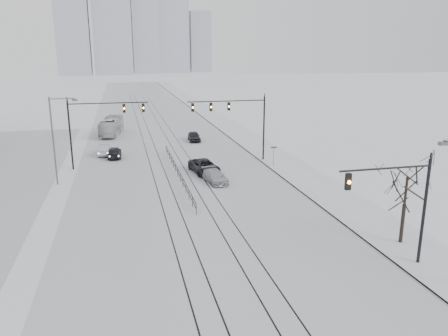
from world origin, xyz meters
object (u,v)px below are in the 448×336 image
at_px(sedan_sb_outer, 105,150).
at_px(sedan_nb_front, 204,167).
at_px(sedan_nb_far, 194,136).
at_px(traffic_mast_near, 403,199).
at_px(bare_tree, 407,184).
at_px(box_truck, 112,126).
at_px(sedan_sb_inner, 115,152).
at_px(sedan_nb_right, 215,176).

distance_m(sedan_sb_outer, sedan_nb_front, 16.35).
bearing_deg(sedan_nb_far, traffic_mast_near, -79.57).
distance_m(bare_tree, sedan_nb_far, 41.27).
xyz_separation_m(sedan_nb_front, box_truck, (-10.49, 26.82, 0.67)).
bearing_deg(sedan_nb_front, sedan_sb_inner, 126.76).
xyz_separation_m(sedan_nb_front, sedan_nb_far, (1.91, 18.40, -0.03)).
height_order(sedan_nb_front, sedan_nb_far, sedan_nb_front).
bearing_deg(sedan_nb_right, sedan_nb_front, 87.49).
bearing_deg(sedan_nb_right, sedan_sb_inner, 118.55).
height_order(sedan_nb_front, sedan_nb_right, sedan_nb_front).
bearing_deg(sedan_nb_front, sedan_nb_far, 75.71).
height_order(traffic_mast_near, bare_tree, traffic_mast_near).
bearing_deg(traffic_mast_near, bare_tree, 51.24).
bearing_deg(bare_tree, box_truck, 112.87).
bearing_deg(sedan_sb_outer, sedan_nb_right, 130.50).
distance_m(sedan_nb_right, sedan_nb_far, 22.38).
bearing_deg(bare_tree, sedan_sb_outer, 122.23).
distance_m(sedan_sb_outer, sedan_nb_right, 19.62).
bearing_deg(sedan_nb_right, bare_tree, -69.96).
bearing_deg(box_truck, sedan_nb_right, 118.61).
xyz_separation_m(traffic_mast_near, sedan_nb_right, (-7.25, 20.96, -3.92)).
height_order(sedan_sb_inner, box_truck, box_truck).
xyz_separation_m(bare_tree, sedan_nb_right, (-9.66, 17.96, -3.84)).
distance_m(sedan_sb_inner, sedan_nb_front, 14.03).
distance_m(sedan_nb_front, sedan_nb_far, 18.50).
relative_size(traffic_mast_near, sedan_sb_outer, 1.61).
xyz_separation_m(traffic_mast_near, sedan_nb_far, (-5.73, 43.29, -3.84)).
height_order(sedan_nb_right, sedan_nb_far, sedan_nb_far).
bearing_deg(traffic_mast_near, box_truck, 109.32).
height_order(bare_tree, sedan_nb_far, bare_tree).
bearing_deg(sedan_sb_inner, sedan_nb_front, 136.49).
height_order(sedan_sb_outer, sedan_nb_far, sedan_nb_far).
xyz_separation_m(bare_tree, sedan_sb_inner, (-19.99, 31.78, -3.76)).
bearing_deg(sedan_sb_outer, bare_tree, 126.39).
distance_m(sedan_nb_far, box_truck, 15.00).
relative_size(sedan_sb_outer, box_truck, 0.43).
relative_size(bare_tree, sedan_sb_inner, 1.43).
relative_size(sedan_sb_inner, sedan_nb_right, 0.96).
bearing_deg(sedan_sb_outer, sedan_nb_far, -149.45).
relative_size(sedan_nb_right, box_truck, 0.44).
bearing_deg(sedan_nb_right, box_truck, 101.25).
bearing_deg(sedan_sb_inner, sedan_sb_outer, -55.60).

